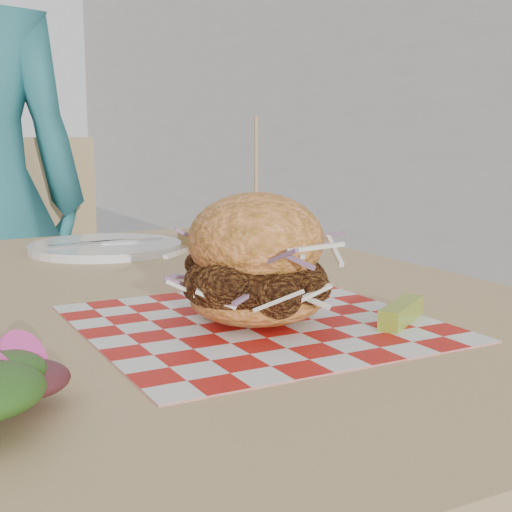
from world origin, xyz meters
name	(u,v)px	position (x,y,z in m)	size (l,w,h in m)	color
patio_table	(186,346)	(-0.33, -0.10, 0.67)	(0.80, 1.20, 0.75)	tan
patio_chair	(25,290)	(-0.35, 0.94, 0.55)	(0.52, 0.52, 0.95)	tan
paper_liner	(256,323)	(-0.33, -0.30, 0.75)	(0.36, 0.36, 0.00)	red
sandwich	(256,267)	(-0.33, -0.30, 0.81)	(0.19, 0.19, 0.22)	#F08A43
pickle_spear	(401,313)	(-0.19, -0.38, 0.76)	(0.10, 0.02, 0.02)	#8BAE32
side_salad	(9,393)	(-0.61, -0.44, 0.76)	(0.14, 0.14, 0.05)	#3F1419
place_setting	(106,247)	(-0.33, 0.27, 0.76)	(0.27, 0.27, 0.02)	white
kraft_tray	(226,232)	(-0.10, 0.24, 0.77)	(0.15, 0.12, 0.06)	olive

